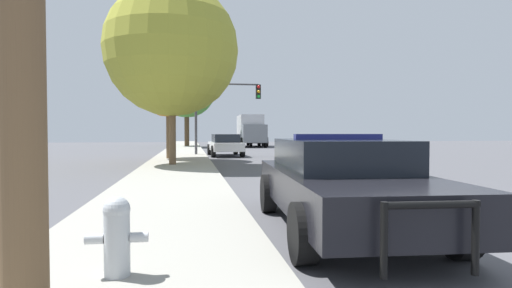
{
  "coord_description": "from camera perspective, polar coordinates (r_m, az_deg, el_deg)",
  "views": [
    {
      "loc": [
        -4.61,
        -6.54,
        1.52
      ],
      "look_at": [
        -0.92,
        15.67,
        0.84
      ],
      "focal_mm": 28.0,
      "sensor_mm": 36.0,
      "label": 1
    }
  ],
  "objects": [
    {
      "name": "ground_plane",
      "position": [
        8.14,
        25.61,
        -9.21
      ],
      "size": [
        110.0,
        110.0,
        0.0
      ],
      "primitive_type": "plane",
      "color": "#4F4F54"
    },
    {
      "name": "tree_sidewalk_far",
      "position": [
        41.08,
        -9.88,
        7.8
      ],
      "size": [
        5.85,
        5.85,
        8.7
      ],
      "color": "#4C3823",
      "rests_on": "sidewalk_left"
    },
    {
      "name": "box_truck",
      "position": [
        41.49,
        -0.77,
        2.04
      ],
      "size": [
        2.73,
        7.29,
        3.28
      ],
      "rotation": [
        0.0,
        0.0,
        3.11
      ],
      "color": "slate",
      "rests_on": "ground_plane"
    },
    {
      "name": "police_car",
      "position": [
        6.37,
        12.08,
        -5.18
      ],
      "size": [
        2.38,
        5.07,
        1.49
      ],
      "rotation": [
        0.0,
        0.0,
        3.08
      ],
      "color": "black",
      "rests_on": "ground_plane"
    },
    {
      "name": "car_background_distant",
      "position": [
        42.7,
        0.17,
        0.69
      ],
      "size": [
        2.02,
        4.54,
        1.37
      ],
      "rotation": [
        0.0,
        0.0,
        -0.03
      ],
      "color": "black",
      "rests_on": "ground_plane"
    },
    {
      "name": "car_background_midblock",
      "position": [
        25.34,
        -4.43,
        -0.04
      ],
      "size": [
        2.12,
        4.57,
        1.38
      ],
      "rotation": [
        0.0,
        0.0,
        0.03
      ],
      "color": "silver",
      "rests_on": "ground_plane"
    },
    {
      "name": "tree_sidewalk_near",
      "position": [
        17.82,
        -11.93,
        13.06
      ],
      "size": [
        5.68,
        5.68,
        7.75
      ],
      "color": "brown",
      "rests_on": "sidewalk_left"
    },
    {
      "name": "traffic_light",
      "position": [
        25.24,
        -4.59,
        6.0
      ],
      "size": [
        4.17,
        0.35,
        4.55
      ],
      "color": "#424247",
      "rests_on": "sidewalk_left"
    },
    {
      "name": "sidewalk_left",
      "position": [
        6.72,
        -13.66,
        -10.84
      ],
      "size": [
        3.0,
        110.0,
        0.13
      ],
      "color": "#99968C",
      "rests_on": "ground_plane"
    },
    {
      "name": "tree_sidewalk_mid",
      "position": [
        21.74,
        -12.35,
        8.8
      ],
      "size": [
        3.82,
        3.82,
        6.01
      ],
      "color": "brown",
      "rests_on": "sidewalk_left"
    },
    {
      "name": "fire_hydrant",
      "position": [
        4.16,
        -19.25,
        -12.01
      ],
      "size": [
        0.58,
        0.26,
        0.77
      ],
      "color": "#B7BCC1",
      "rests_on": "sidewalk_left"
    }
  ]
}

